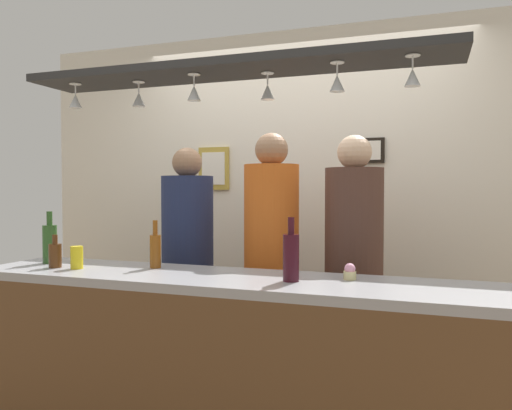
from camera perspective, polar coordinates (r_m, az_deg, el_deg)
back_wall at (r=3.83m, az=4.94°, el=0.41°), size 4.40×0.06×2.60m
bar_counter at (r=2.43m, az=-4.87°, el=-15.91°), size 2.70×0.55×0.97m
overhead_glass_rack at (r=2.57m, az=-3.05°, el=15.24°), size 2.20×0.36×0.04m
hanging_wineglass_far_left at (r=2.95m, az=-19.90°, el=11.17°), size 0.07×0.07×0.13m
hanging_wineglass_left at (r=2.80m, az=-13.23°, el=11.74°), size 0.07×0.07×0.13m
hanging_wineglass_center_left at (r=2.57m, az=-7.08°, el=12.65°), size 0.07×0.07×0.13m
hanging_wineglass_center at (r=2.53m, az=1.33°, el=12.87°), size 0.07×0.07×0.13m
hanging_wineglass_center_right at (r=2.35m, az=9.24°, el=13.66°), size 0.07×0.07×0.13m
hanging_wineglass_right at (r=2.31m, az=17.43°, el=13.83°), size 0.07×0.07×0.13m
person_left_navy_shirt at (r=3.33m, az=-7.81°, el=-4.92°), size 0.34×0.34×1.67m
person_middle_orange_shirt at (r=3.11m, az=1.77°, el=-4.50°), size 0.34×0.34×1.74m
person_right_brown_shirt at (r=3.00m, az=11.11°, el=-5.15°), size 0.34×0.34×1.71m
bottle_beer_amber_tall at (r=2.78m, az=-11.42°, el=-5.01°), size 0.06×0.06×0.26m
bottle_champagne_green at (r=3.13m, az=-22.47°, el=-3.99°), size 0.08×0.08×0.30m
bottle_beer_brown_stubby at (r=2.95m, az=-21.94°, el=-5.28°), size 0.07×0.07×0.18m
bottle_wine_dark_red at (r=2.34m, az=4.02°, el=-5.84°), size 0.08×0.08×0.30m
drink_can at (r=2.87m, az=-19.77°, el=-5.66°), size 0.07×0.07×0.12m
cupcake at (r=2.43m, az=10.66°, el=-7.54°), size 0.06×0.06×0.08m
picture_frame_caricature at (r=4.02m, az=-4.84°, el=4.17°), size 0.26×0.02×0.34m
picture_frame_upper_small at (r=3.70m, az=12.76°, el=6.09°), size 0.22×0.02×0.18m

